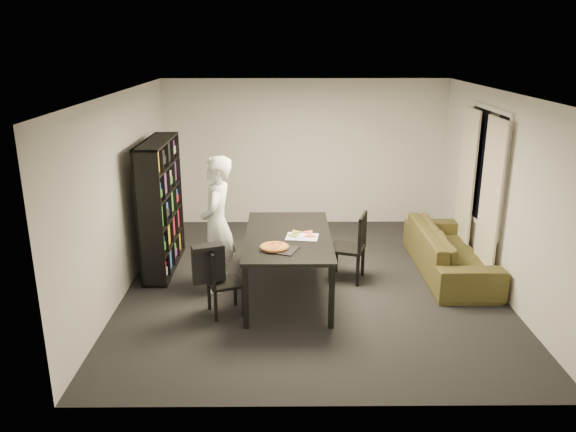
{
  "coord_description": "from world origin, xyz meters",
  "views": [
    {
      "loc": [
        -0.38,
        -7.16,
        3.24
      ],
      "look_at": [
        -0.33,
        -0.22,
        1.05
      ],
      "focal_mm": 35.0,
      "sensor_mm": 36.0,
      "label": 1
    }
  ],
  "objects_px": {
    "dining_table": "(288,240)",
    "chair_right": "(354,243)",
    "person": "(217,224)",
    "pepperoni_pizza": "(275,247)",
    "bookshelf": "(161,206)",
    "chair_left": "(219,278)",
    "baking_tray": "(280,249)",
    "sofa": "(450,251)"
  },
  "relations": [
    {
      "from": "bookshelf",
      "to": "chair_left",
      "type": "relative_size",
      "value": 2.22
    },
    {
      "from": "dining_table",
      "to": "chair_right",
      "type": "distance_m",
      "value": 1.04
    },
    {
      "from": "chair_left",
      "to": "pepperoni_pizza",
      "type": "relative_size",
      "value": 2.44
    },
    {
      "from": "chair_left",
      "to": "chair_right",
      "type": "xyz_separation_m",
      "value": [
        1.76,
        1.03,
        0.07
      ]
    },
    {
      "from": "bookshelf",
      "to": "person",
      "type": "relative_size",
      "value": 1.04
    },
    {
      "from": "bookshelf",
      "to": "chair_right",
      "type": "xyz_separation_m",
      "value": [
        2.74,
        -0.49,
        -0.4
      ]
    },
    {
      "from": "dining_table",
      "to": "baking_tray",
      "type": "distance_m",
      "value": 0.55
    },
    {
      "from": "bookshelf",
      "to": "sofa",
      "type": "height_order",
      "value": "bookshelf"
    },
    {
      "from": "dining_table",
      "to": "pepperoni_pizza",
      "type": "xyz_separation_m",
      "value": [
        -0.17,
        -0.51,
        0.1
      ]
    },
    {
      "from": "chair_left",
      "to": "person",
      "type": "bearing_deg",
      "value": -14.14
    },
    {
      "from": "dining_table",
      "to": "chair_left",
      "type": "relative_size",
      "value": 2.32
    },
    {
      "from": "chair_left",
      "to": "chair_right",
      "type": "relative_size",
      "value": 0.88
    },
    {
      "from": "person",
      "to": "sofa",
      "type": "xyz_separation_m",
      "value": [
        3.28,
        0.53,
        -0.59
      ]
    },
    {
      "from": "chair_left",
      "to": "pepperoni_pizza",
      "type": "bearing_deg",
      "value": -103.73
    },
    {
      "from": "bookshelf",
      "to": "person",
      "type": "distance_m",
      "value": 1.17
    },
    {
      "from": "person",
      "to": "baking_tray",
      "type": "bearing_deg",
      "value": 54.06
    },
    {
      "from": "dining_table",
      "to": "pepperoni_pizza",
      "type": "relative_size",
      "value": 5.67
    },
    {
      "from": "chair_left",
      "to": "dining_table",
      "type": "bearing_deg",
      "value": -75.75
    },
    {
      "from": "chair_right",
      "to": "pepperoni_pizza",
      "type": "bearing_deg",
      "value": -30.92
    },
    {
      "from": "person",
      "to": "pepperoni_pizza",
      "type": "relative_size",
      "value": 5.21
    },
    {
      "from": "person",
      "to": "baking_tray",
      "type": "xyz_separation_m",
      "value": [
        0.83,
        -0.71,
        -0.08
      ]
    },
    {
      "from": "person",
      "to": "pepperoni_pizza",
      "type": "distance_m",
      "value": 1.03
    },
    {
      "from": "bookshelf",
      "to": "baking_tray",
      "type": "xyz_separation_m",
      "value": [
        1.72,
        -1.46,
        -0.12
      ]
    },
    {
      "from": "dining_table",
      "to": "sofa",
      "type": "xyz_separation_m",
      "value": [
        2.34,
        0.71,
        -0.43
      ]
    },
    {
      "from": "chair_right",
      "to": "baking_tray",
      "type": "relative_size",
      "value": 2.42
    },
    {
      "from": "bookshelf",
      "to": "sofa",
      "type": "bearing_deg",
      "value": -2.97
    },
    {
      "from": "chair_right",
      "to": "pepperoni_pizza",
      "type": "distance_m",
      "value": 1.47
    },
    {
      "from": "sofa",
      "to": "bookshelf",
      "type": "bearing_deg",
      "value": 87.03
    },
    {
      "from": "person",
      "to": "bookshelf",
      "type": "bearing_deg",
      "value": -125.33
    },
    {
      "from": "chair_right",
      "to": "chair_left",
      "type": "bearing_deg",
      "value": -41.74
    },
    {
      "from": "chair_right",
      "to": "sofa",
      "type": "height_order",
      "value": "chair_right"
    },
    {
      "from": "pepperoni_pizza",
      "to": "dining_table",
      "type": "bearing_deg",
      "value": 71.75
    },
    {
      "from": "dining_table",
      "to": "chair_left",
      "type": "distance_m",
      "value": 1.07
    },
    {
      "from": "bookshelf",
      "to": "person",
      "type": "bearing_deg",
      "value": -39.98
    },
    {
      "from": "bookshelf",
      "to": "pepperoni_pizza",
      "type": "distance_m",
      "value": 2.19
    },
    {
      "from": "bookshelf",
      "to": "baking_tray",
      "type": "bearing_deg",
      "value": -40.28
    },
    {
      "from": "pepperoni_pizza",
      "to": "sofa",
      "type": "distance_m",
      "value": 2.84
    },
    {
      "from": "bookshelf",
      "to": "person",
      "type": "height_order",
      "value": "bookshelf"
    },
    {
      "from": "baking_tray",
      "to": "pepperoni_pizza",
      "type": "distance_m",
      "value": 0.07
    },
    {
      "from": "bookshelf",
      "to": "chair_right",
      "type": "distance_m",
      "value": 2.82
    },
    {
      "from": "person",
      "to": "baking_tray",
      "type": "relative_size",
      "value": 4.56
    },
    {
      "from": "chair_left",
      "to": "chair_right",
      "type": "distance_m",
      "value": 2.04
    }
  ]
}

